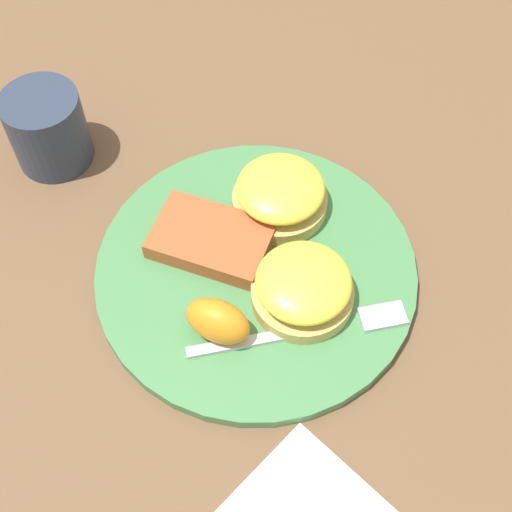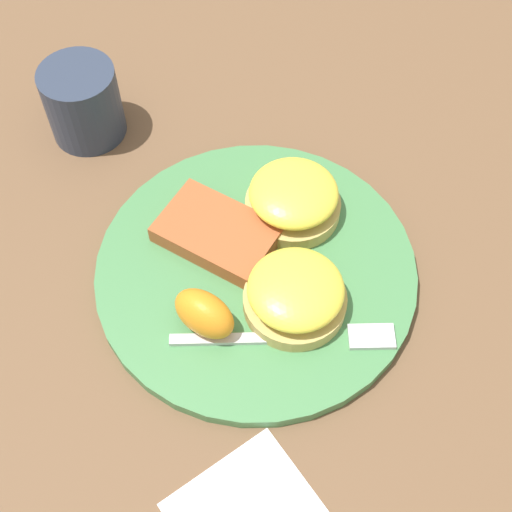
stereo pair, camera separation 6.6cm
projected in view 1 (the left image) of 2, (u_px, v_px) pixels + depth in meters
The scene contains 8 objects.
ground_plane at pixel (256, 275), 0.69m from camera, with size 1.10×1.10×0.00m, color brown.
plate at pixel (256, 271), 0.69m from camera, with size 0.31×0.31×0.01m, color #47844C.
sandwich_benedict_left at pixel (302, 289), 0.64m from camera, with size 0.10×0.10×0.04m.
sandwich_benedict_right at pixel (280, 194), 0.70m from camera, with size 0.10×0.10×0.04m.
hashbrown_patty at pixel (211, 239), 0.69m from camera, with size 0.11×0.07×0.02m, color #A8542C.
orange_wedge at pixel (218, 321), 0.63m from camera, with size 0.06×0.04×0.04m, color orange.
fork at pixel (312, 330), 0.64m from camera, with size 0.14×0.17×0.00m.
cup at pixel (47, 128), 0.74m from camera, with size 0.11×0.08×0.08m.
Camera 1 is at (-0.22, 0.28, 0.59)m, focal length 50.00 mm.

